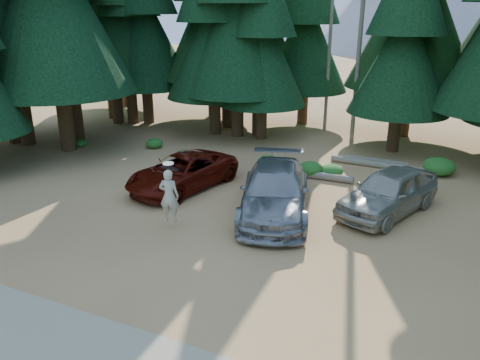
# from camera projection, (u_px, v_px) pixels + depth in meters

# --- Properties ---
(ground) EXTENTS (160.00, 160.00, 0.00)m
(ground) POSITION_uv_depth(u_px,v_px,m) (232.00, 244.00, 14.97)
(ground) COLOR #9E7043
(ground) RESTS_ON ground
(forest_belt_north) EXTENTS (36.00, 7.00, 22.00)m
(forest_belt_north) POSITION_uv_depth(u_px,v_px,m) (340.00, 136.00, 27.80)
(forest_belt_north) COLOR black
(forest_belt_north) RESTS_ON ground
(snag_front) EXTENTS (0.24, 0.24, 12.00)m
(snag_front) POSITION_uv_depth(u_px,v_px,m) (361.00, 31.00, 25.01)
(snag_front) COLOR #6E6858
(snag_front) RESTS_ON ground
(snag_back) EXTENTS (0.20, 0.20, 10.00)m
(snag_back) POSITION_uv_depth(u_px,v_px,m) (330.00, 47.00, 27.41)
(snag_back) COLOR #6E6858
(snag_back) RESTS_ON ground
(red_pickup) EXTENTS (3.41, 5.52, 1.43)m
(red_pickup) POSITION_uv_depth(u_px,v_px,m) (183.00, 172.00, 19.44)
(red_pickup) COLOR #590F07
(red_pickup) RESTS_ON ground
(silver_minivan_center) EXTENTS (4.07, 6.37, 1.72)m
(silver_minivan_center) POSITION_uv_depth(u_px,v_px,m) (275.00, 191.00, 16.96)
(silver_minivan_center) COLOR #929499
(silver_minivan_center) RESTS_ON ground
(silver_minivan_right) EXTENTS (3.58, 5.20, 1.64)m
(silver_minivan_right) POSITION_uv_depth(u_px,v_px,m) (388.00, 192.00, 17.02)
(silver_minivan_right) COLOR #A7A494
(silver_minivan_right) RESTS_ON ground
(frisbee_player) EXTENTS (0.76, 0.59, 2.08)m
(frisbee_player) POSITION_uv_depth(u_px,v_px,m) (169.00, 196.00, 15.71)
(frisbee_player) COLOR beige
(frisbee_player) RESTS_ON ground
(log_left) EXTENTS (4.50, 0.37, 0.32)m
(log_left) POSITION_uv_depth(u_px,v_px,m) (303.00, 174.00, 20.92)
(log_left) COLOR #6E6858
(log_left) RESTS_ON ground
(log_mid) EXTENTS (2.97, 0.32, 0.24)m
(log_mid) POSITION_uv_depth(u_px,v_px,m) (376.00, 161.00, 22.82)
(log_mid) COLOR #6E6858
(log_mid) RESTS_ON ground
(log_right) EXTENTS (4.78, 0.60, 0.31)m
(log_right) POSITION_uv_depth(u_px,v_px,m) (381.00, 165.00, 22.08)
(log_right) COLOR #6E6858
(log_right) RESTS_ON ground
(shrub_far_left) EXTENTS (0.93, 0.93, 0.51)m
(shrub_far_left) POSITION_uv_depth(u_px,v_px,m) (154.00, 143.00, 25.33)
(shrub_far_left) COLOR #26601D
(shrub_far_left) RESTS_ON ground
(shrub_left) EXTENTS (0.85, 0.85, 0.47)m
(shrub_left) POSITION_uv_depth(u_px,v_px,m) (185.00, 154.00, 23.48)
(shrub_left) COLOR #26601D
(shrub_left) RESTS_ON ground
(shrub_center_left) EXTENTS (1.15, 1.15, 0.63)m
(shrub_center_left) POSITION_uv_depth(u_px,v_px,m) (310.00, 169.00, 21.05)
(shrub_center_left) COLOR #26601D
(shrub_center_left) RESTS_ON ground
(shrub_center_right) EXTENTS (1.02, 1.02, 0.56)m
(shrub_center_right) POSITION_uv_depth(u_px,v_px,m) (268.00, 161.00, 22.20)
(shrub_center_right) COLOR #26601D
(shrub_center_right) RESTS_ON ground
(shrub_right) EXTENTS (1.01, 1.01, 0.55)m
(shrub_right) POSITION_uv_depth(u_px,v_px,m) (332.00, 171.00, 20.93)
(shrub_right) COLOR #26601D
(shrub_right) RESTS_ON ground
(shrub_far_right) EXTENTS (1.42, 1.42, 0.78)m
(shrub_far_right) POSITION_uv_depth(u_px,v_px,m) (439.00, 166.00, 21.15)
(shrub_far_right) COLOR #26601D
(shrub_far_right) RESTS_ON ground
(shrub_edge_west) EXTENTS (0.75, 0.75, 0.41)m
(shrub_edge_west) POSITION_uv_depth(u_px,v_px,m) (81.00, 143.00, 25.56)
(shrub_edge_west) COLOR #26601D
(shrub_edge_west) RESTS_ON ground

